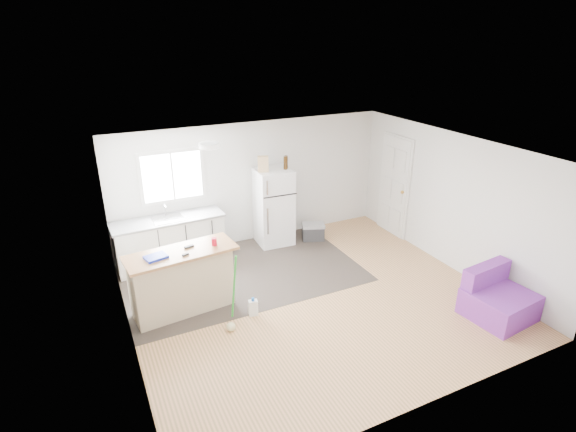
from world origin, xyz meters
The scene contains 19 objects.
room centered at (0.00, 0.00, 1.20)m, with size 5.51×5.01×2.41m.
vinyl_zone centered at (-0.73, 1.25, 0.00)m, with size 4.05×2.50×0.00m, color #2F2723.
window centered at (-1.55, 2.49, 1.55)m, with size 1.18×0.06×0.98m.
interior_door centered at (2.72, 1.55, 1.02)m, with size 0.11×0.92×2.10m.
ceiling_fixture centered at (-1.20, 1.20, 2.36)m, with size 0.30×0.30×0.07m, color white.
kitchen_cabinets centered at (-1.76, 2.19, 0.45)m, with size 1.99×0.69×1.15m.
peninsula centered at (-1.92, 0.59, 0.50)m, with size 1.67×0.78×0.99m.
refrigerator centered at (0.29, 2.17, 0.76)m, with size 0.70×0.67×1.53m.
cooler centered at (1.06, 1.93, 0.18)m, with size 0.53×0.45×0.35m.
purple_seat centered at (2.26, -1.58, 0.26)m, with size 0.96×0.92×0.73m.
cleaner_jug centered at (-1.02, -0.01, 0.13)m, with size 0.15×0.12×0.30m.
mop centered at (-1.42, -0.19, 0.23)m, with size 0.20×0.34×1.20m.
red_cup centered at (-1.39, 0.58, 1.05)m, with size 0.08×0.08×0.12m, color red.
blue_tray centered at (-2.26, 0.54, 1.01)m, with size 0.30×0.22×0.04m, color #1326BA.
tool_a centered at (-1.75, 0.67, 1.00)m, with size 0.14×0.05×0.03m, color black.
tool_b centered at (-1.86, 0.44, 1.00)m, with size 0.10×0.04×0.03m, color black.
cardboard_box centered at (0.06, 2.11, 1.68)m, with size 0.20×0.10×0.30m, color tan.
bottle_left centered at (0.50, 2.07, 1.65)m, with size 0.07×0.07×0.25m, color #39220A.
bottle_right centered at (0.54, 2.12, 1.65)m, with size 0.07×0.07×0.25m, color #39220A.
Camera 1 is at (-3.02, -5.36, 3.99)m, focal length 28.00 mm.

